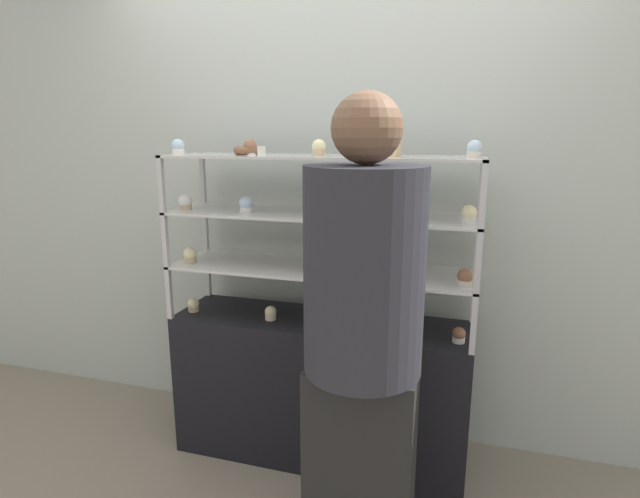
# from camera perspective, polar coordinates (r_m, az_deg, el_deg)

# --- Properties ---
(ground_plane) EXTENTS (20.00, 20.00, 0.00)m
(ground_plane) POSITION_cam_1_polar(r_m,az_deg,el_deg) (2.79, 0.00, -22.18)
(ground_plane) COLOR gray
(back_wall) EXTENTS (8.00, 0.05, 2.60)m
(back_wall) POSITION_cam_1_polar(r_m,az_deg,el_deg) (2.63, 2.17, 6.26)
(back_wall) COLOR #A8B2AD
(back_wall) RESTS_ON ground_plane
(display_base) EXTENTS (1.44, 0.40, 0.73)m
(display_base) POSITION_cam_1_polar(r_m,az_deg,el_deg) (2.60, 0.00, -15.61)
(display_base) COLOR black
(display_base) RESTS_ON ground_plane
(display_riser_lower) EXTENTS (1.44, 0.40, 0.26)m
(display_riser_lower) POSITION_cam_1_polar(r_m,az_deg,el_deg) (2.37, 0.00, -2.54)
(display_riser_lower) COLOR #B7B7BC
(display_riser_lower) RESTS_ON display_base
(display_riser_middle) EXTENTS (1.44, 0.40, 0.26)m
(display_riser_middle) POSITION_cam_1_polar(r_m,az_deg,el_deg) (2.31, 0.00, 3.73)
(display_riser_middle) COLOR #B7B7BC
(display_riser_middle) RESTS_ON display_riser_lower
(display_riser_upper) EXTENTS (1.44, 0.40, 0.26)m
(display_riser_upper) POSITION_cam_1_polar(r_m,az_deg,el_deg) (2.28, 0.00, 10.24)
(display_riser_upper) COLOR #B7B7BC
(display_riser_upper) RESTS_ON display_riser_middle
(layer_cake_centerpiece) EXTENTS (0.17, 0.17, 0.10)m
(layer_cake_centerpiece) POSITION_cam_1_polar(r_m,az_deg,el_deg) (2.40, 1.47, -7.15)
(layer_cake_centerpiece) COLOR beige
(layer_cake_centerpiece) RESTS_ON display_base
(sheet_cake_frosted) EXTENTS (0.20, 0.15, 0.07)m
(sheet_cake_frosted) POSITION_cam_1_polar(r_m,az_deg,el_deg) (2.21, 6.44, 11.42)
(sheet_cake_frosted) COLOR #DBBC84
(sheet_cake_frosted) RESTS_ON display_riser_upper
(cupcake_0) EXTENTS (0.06, 0.06, 0.07)m
(cupcake_0) POSITION_cam_1_polar(r_m,az_deg,el_deg) (2.63, -14.26, -6.23)
(cupcake_0) COLOR #CCB28C
(cupcake_0) RESTS_ON display_base
(cupcake_1) EXTENTS (0.06, 0.06, 0.07)m
(cupcake_1) POSITION_cam_1_polar(r_m,az_deg,el_deg) (2.45, -5.66, -7.31)
(cupcake_1) COLOR beige
(cupcake_1) RESTS_ON display_base
(cupcake_2) EXTENTS (0.06, 0.06, 0.07)m
(cupcake_2) POSITION_cam_1_polar(r_m,az_deg,el_deg) (2.32, 4.59, -8.51)
(cupcake_2) COLOR white
(cupcake_2) RESTS_ON display_base
(cupcake_3) EXTENTS (0.06, 0.06, 0.07)m
(cupcake_3) POSITION_cam_1_polar(r_m,az_deg,el_deg) (2.27, 15.59, -9.47)
(cupcake_3) COLOR white
(cupcake_3) RESTS_ON display_base
(price_tag_0) EXTENTS (0.04, 0.00, 0.04)m
(price_tag_0) POSITION_cam_1_polar(r_m,az_deg,el_deg) (2.20, 8.64, -10.18)
(price_tag_0) COLOR white
(price_tag_0) RESTS_ON display_base
(cupcake_4) EXTENTS (0.06, 0.06, 0.08)m
(cupcake_4) POSITION_cam_1_polar(r_m,az_deg,el_deg) (2.54, -14.63, -0.71)
(cupcake_4) COLOR #CCB28C
(cupcake_4) RESTS_ON display_riser_lower
(cupcake_5) EXTENTS (0.06, 0.06, 0.08)m
(cupcake_5) POSITION_cam_1_polar(r_m,az_deg,el_deg) (2.27, -0.57, -1.91)
(cupcake_5) COLOR white
(cupcake_5) RESTS_ON display_riser_lower
(cupcake_6) EXTENTS (0.06, 0.06, 0.08)m
(cupcake_6) POSITION_cam_1_polar(r_m,az_deg,el_deg) (2.16, 16.20, -3.19)
(cupcake_6) COLOR beige
(cupcake_6) RESTS_ON display_riser_lower
(price_tag_1) EXTENTS (0.04, 0.00, 0.04)m
(price_tag_1) POSITION_cam_1_polar(r_m,az_deg,el_deg) (2.18, -0.32, -2.89)
(price_tag_1) COLOR white
(price_tag_1) RESTS_ON display_riser_lower
(cupcake_7) EXTENTS (0.06, 0.06, 0.07)m
(cupcake_7) POSITION_cam_1_polar(r_m,az_deg,el_deg) (2.50, -15.15, 5.14)
(cupcake_7) COLOR #CCB28C
(cupcake_7) RESTS_ON display_riser_middle
(cupcake_8) EXTENTS (0.06, 0.06, 0.07)m
(cupcake_8) POSITION_cam_1_polar(r_m,az_deg,el_deg) (2.36, -8.44, 5.03)
(cupcake_8) COLOR white
(cupcake_8) RESTS_ON display_riser_middle
(cupcake_9) EXTENTS (0.06, 0.06, 0.07)m
(cupcake_9) POSITION_cam_1_polar(r_m,az_deg,el_deg) (2.20, -0.74, 4.58)
(cupcake_9) COLOR beige
(cupcake_9) RESTS_ON display_riser_middle
(cupcake_10) EXTENTS (0.06, 0.06, 0.07)m
(cupcake_10) POSITION_cam_1_polar(r_m,az_deg,el_deg) (2.15, 8.09, 4.26)
(cupcake_10) COLOR #CCB28C
(cupcake_10) RESTS_ON display_riser_middle
(cupcake_11) EXTENTS (0.06, 0.06, 0.07)m
(cupcake_11) POSITION_cam_1_polar(r_m,az_deg,el_deg) (2.14, 16.65, 3.80)
(cupcake_11) COLOR white
(cupcake_11) RESTS_ON display_riser_middle
(price_tag_2) EXTENTS (0.04, 0.00, 0.04)m
(price_tag_2) POSITION_cam_1_polar(r_m,az_deg,el_deg) (2.05, 9.81, 3.40)
(price_tag_2) COLOR white
(price_tag_2) RESTS_ON display_riser_middle
(cupcake_12) EXTENTS (0.06, 0.06, 0.07)m
(cupcake_12) POSITION_cam_1_polar(r_m,az_deg,el_deg) (2.46, -15.92, 11.13)
(cupcake_12) COLOR white
(cupcake_12) RESTS_ON display_riser_upper
(cupcake_13) EXTENTS (0.06, 0.06, 0.07)m
(cupcake_13) POSITION_cam_1_polar(r_m,az_deg,el_deg) (2.35, -7.99, 11.43)
(cupcake_13) COLOR white
(cupcake_13) RESTS_ON display_riser_upper
(cupcake_14) EXTENTS (0.06, 0.06, 0.07)m
(cupcake_14) POSITION_cam_1_polar(r_m,az_deg,el_deg) (2.22, -0.14, 11.46)
(cupcake_14) COLOR #CCB28C
(cupcake_14) RESTS_ON display_riser_upper
(cupcake_15) EXTENTS (0.06, 0.06, 0.07)m
(cupcake_15) POSITION_cam_1_polar(r_m,az_deg,el_deg) (2.14, 17.23, 10.83)
(cupcake_15) COLOR beige
(cupcake_15) RESTS_ON display_riser_upper
(price_tag_3) EXTENTS (0.04, 0.00, 0.04)m
(price_tag_3) POSITION_cam_1_polar(r_m,az_deg,el_deg) (2.18, -6.71, 11.02)
(price_tag_3) COLOR white
(price_tag_3) RESTS_ON display_riser_upper
(donut_glazed) EXTENTS (0.13, 0.13, 0.04)m
(donut_glazed) POSITION_cam_1_polar(r_m,az_deg,el_deg) (2.39, -8.31, 11.07)
(donut_glazed) COLOR brown
(donut_glazed) RESTS_ON display_riser_upper
(customer_figure) EXTENTS (0.41, 0.41, 1.74)m
(customer_figure) POSITION_cam_1_polar(r_m,az_deg,el_deg) (1.75, 4.89, -9.89)
(customer_figure) COLOR black
(customer_figure) RESTS_ON ground_plane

